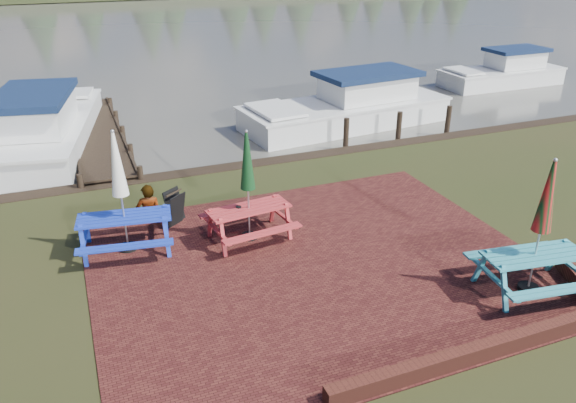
{
  "coord_description": "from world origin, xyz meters",
  "views": [
    {
      "loc": [
        -4.26,
        -8.05,
        6.12
      ],
      "look_at": [
        -0.19,
        2.12,
        1.0
      ],
      "focal_mm": 35.0,
      "sensor_mm": 36.0,
      "label": 1
    }
  ],
  "objects_px": {
    "chalkboard": "(175,208)",
    "boat_jetty": "(45,130)",
    "jetty": "(98,135)",
    "picnic_table_blue": "(123,211)",
    "picnic_table_teal": "(537,248)",
    "boat_near": "(350,108)",
    "boat_far": "(504,74)",
    "picnic_table_red": "(249,203)",
    "person": "(146,186)"
  },
  "relations": [
    {
      "from": "chalkboard",
      "to": "jetty",
      "type": "distance_m",
      "value": 7.44
    },
    {
      "from": "picnic_table_teal",
      "to": "boat_far",
      "type": "distance_m",
      "value": 18.5
    },
    {
      "from": "picnic_table_teal",
      "to": "boat_near",
      "type": "bearing_deg",
      "value": 87.71
    },
    {
      "from": "picnic_table_red",
      "to": "picnic_table_blue",
      "type": "distance_m",
      "value": 2.66
    },
    {
      "from": "picnic_table_red",
      "to": "jetty",
      "type": "relative_size",
      "value": 0.28
    },
    {
      "from": "picnic_table_teal",
      "to": "jetty",
      "type": "bearing_deg",
      "value": 126.45
    },
    {
      "from": "picnic_table_blue",
      "to": "boat_jetty",
      "type": "bearing_deg",
      "value": 109.5
    },
    {
      "from": "chalkboard",
      "to": "boat_near",
      "type": "bearing_deg",
      "value": 1.81
    },
    {
      "from": "picnic_table_red",
      "to": "picnic_table_blue",
      "type": "relative_size",
      "value": 0.94
    },
    {
      "from": "jetty",
      "to": "picnic_table_blue",
      "type": "bearing_deg",
      "value": -90.32
    },
    {
      "from": "picnic_table_red",
      "to": "chalkboard",
      "type": "xyz_separation_m",
      "value": [
        -1.39,
        1.33,
        -0.46
      ]
    },
    {
      "from": "boat_near",
      "to": "person",
      "type": "xyz_separation_m",
      "value": [
        -8.27,
        -5.45,
        0.4
      ]
    },
    {
      "from": "picnic_table_teal",
      "to": "jetty",
      "type": "height_order",
      "value": "picnic_table_teal"
    },
    {
      "from": "chalkboard",
      "to": "boat_near",
      "type": "xyz_separation_m",
      "value": [
        7.74,
        6.04,
        0.01
      ]
    },
    {
      "from": "boat_near",
      "to": "person",
      "type": "bearing_deg",
      "value": 117.19
    },
    {
      "from": "boat_jetty",
      "to": "person",
      "type": "bearing_deg",
      "value": -60.41
    },
    {
      "from": "boat_jetty",
      "to": "boat_near",
      "type": "relative_size",
      "value": 1.03
    },
    {
      "from": "person",
      "to": "picnic_table_teal",
      "type": "bearing_deg",
      "value": 143.4
    },
    {
      "from": "picnic_table_teal",
      "to": "boat_jetty",
      "type": "height_order",
      "value": "picnic_table_teal"
    },
    {
      "from": "picnic_table_red",
      "to": "picnic_table_blue",
      "type": "xyz_separation_m",
      "value": [
        -2.61,
        0.49,
        0.06
      ]
    },
    {
      "from": "chalkboard",
      "to": "boat_far",
      "type": "xyz_separation_m",
      "value": [
        17.47,
        8.97,
        -0.06
      ]
    },
    {
      "from": "boat_near",
      "to": "boat_jetty",
      "type": "bearing_deg",
      "value": 76.85
    },
    {
      "from": "boat_jetty",
      "to": "boat_far",
      "type": "height_order",
      "value": "boat_jetty"
    },
    {
      "from": "boat_near",
      "to": "person",
      "type": "height_order",
      "value": "boat_near"
    },
    {
      "from": "picnic_table_blue",
      "to": "jetty",
      "type": "relative_size",
      "value": 0.3
    },
    {
      "from": "picnic_table_blue",
      "to": "boat_near",
      "type": "distance_m",
      "value": 11.31
    },
    {
      "from": "boat_jetty",
      "to": "boat_near",
      "type": "distance_m",
      "value": 10.61
    },
    {
      "from": "chalkboard",
      "to": "boat_near",
      "type": "height_order",
      "value": "boat_near"
    },
    {
      "from": "chalkboard",
      "to": "jetty",
      "type": "relative_size",
      "value": 0.09
    },
    {
      "from": "chalkboard",
      "to": "boat_jetty",
      "type": "xyz_separation_m",
      "value": [
        -2.79,
        7.33,
        0.07
      ]
    },
    {
      "from": "picnic_table_teal",
      "to": "picnic_table_blue",
      "type": "height_order",
      "value": "picnic_table_blue"
    },
    {
      "from": "picnic_table_teal",
      "to": "picnic_table_red",
      "type": "relative_size",
      "value": 1.06
    },
    {
      "from": "boat_near",
      "to": "person",
      "type": "relative_size",
      "value": 4.86
    },
    {
      "from": "boat_near",
      "to": "person",
      "type": "distance_m",
      "value": 9.91
    },
    {
      "from": "picnic_table_teal",
      "to": "chalkboard",
      "type": "relative_size",
      "value": 3.3
    },
    {
      "from": "boat_near",
      "to": "boat_far",
      "type": "distance_m",
      "value": 10.16
    },
    {
      "from": "jetty",
      "to": "boat_jetty",
      "type": "height_order",
      "value": "boat_jetty"
    },
    {
      "from": "chalkboard",
      "to": "person",
      "type": "bearing_deg",
      "value": 95.64
    },
    {
      "from": "picnic_table_teal",
      "to": "boat_near",
      "type": "distance_m",
      "value": 11.53
    },
    {
      "from": "picnic_table_teal",
      "to": "boat_jetty",
      "type": "xyz_separation_m",
      "value": [
        -8.49,
        12.63,
        -0.45
      ]
    },
    {
      "from": "boat_far",
      "to": "person",
      "type": "xyz_separation_m",
      "value": [
        -18.0,
        -8.37,
        0.47
      ]
    },
    {
      "from": "picnic_table_teal",
      "to": "boat_jetty",
      "type": "distance_m",
      "value": 15.23
    },
    {
      "from": "jetty",
      "to": "chalkboard",
      "type": "bearing_deg",
      "value": -80.87
    },
    {
      "from": "picnic_table_red",
      "to": "person",
      "type": "height_order",
      "value": "picnic_table_red"
    },
    {
      "from": "picnic_table_blue",
      "to": "boat_jetty",
      "type": "relative_size",
      "value": 0.32
    },
    {
      "from": "picnic_table_teal",
      "to": "chalkboard",
      "type": "distance_m",
      "value": 7.8
    },
    {
      "from": "jetty",
      "to": "picnic_table_teal",
      "type": "bearing_deg",
      "value": -61.44
    },
    {
      "from": "picnic_table_teal",
      "to": "boat_far",
      "type": "xyz_separation_m",
      "value": [
        11.77,
        14.27,
        -0.58
      ]
    },
    {
      "from": "boat_near",
      "to": "boat_far",
      "type": "relative_size",
      "value": 1.34
    },
    {
      "from": "picnic_table_teal",
      "to": "boat_jetty",
      "type": "relative_size",
      "value": 0.32
    }
  ]
}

